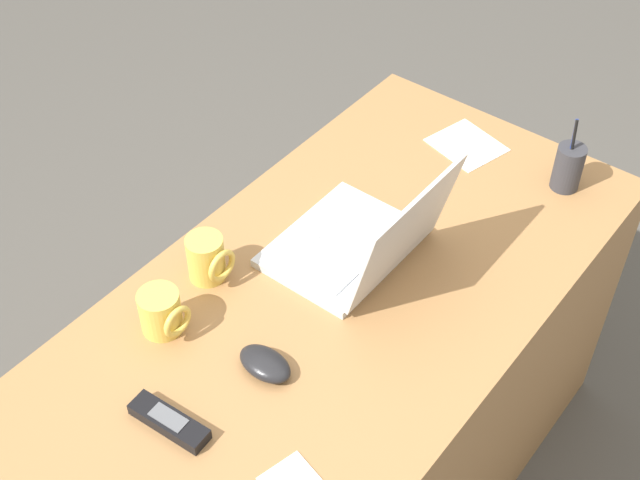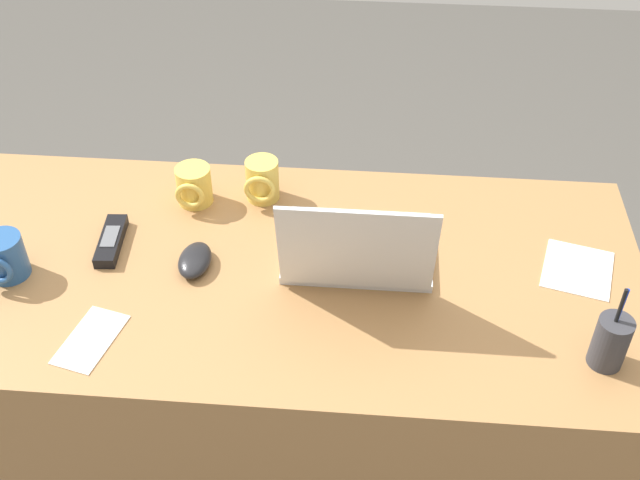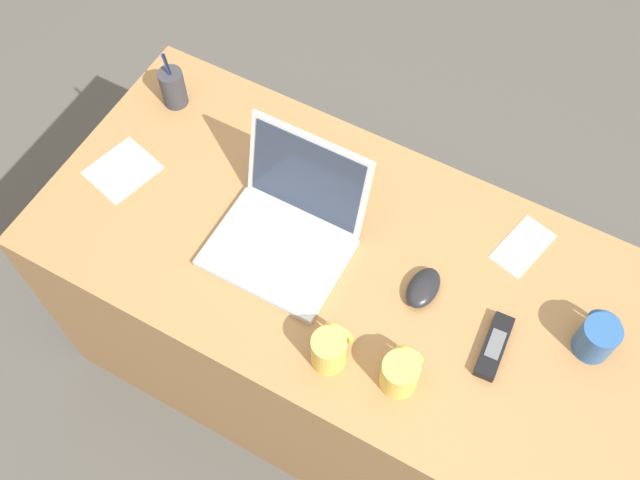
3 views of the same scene
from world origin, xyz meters
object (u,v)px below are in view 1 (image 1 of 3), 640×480
Objects in this scene: coffee_mug_tall at (162,312)px; cordless_phone at (169,422)px; laptop at (363,242)px; pen_holder at (568,167)px; coffee_mug_spare at (207,259)px; computer_mouse at (265,364)px.

coffee_mug_tall is 0.59× the size of cordless_phone.
coffee_mug_tall is (0.38, -0.19, -0.01)m from laptop.
coffee_mug_tall is 0.51× the size of pen_holder.
pen_holder is at bearing 147.89° from coffee_mug_spare.
coffee_mug_spare reaches higher than coffee_mug_tall.
laptop reaches higher than coffee_mug_tall.
coffee_mug_tall reaches higher than cordless_phone.
pen_holder is at bearing 166.20° from cordless_phone.
pen_holder reaches higher than coffee_mug_tall.
cordless_phone is at bearing -13.80° from pen_holder.
coffee_mug_tall is at bearing -25.78° from pen_holder.
laptop is 1.72× the size of pen_holder.
cordless_phone is (0.53, -0.02, -0.04)m from laptop.
cordless_phone is at bearing -2.58° from laptop.
cordless_phone is 0.86× the size of pen_holder.
laptop is 0.31m from coffee_mug_spare.
pen_holder is (-0.85, 0.41, 0.01)m from coffee_mug_tall.
coffee_mug_spare reaches higher than cordless_phone.
coffee_mug_spare is (-0.11, -0.24, 0.03)m from computer_mouse.
pen_holder is (-0.47, 0.22, 0.00)m from laptop.
computer_mouse is at bearing -13.53° from pen_holder.
pen_holder is at bearing 154.22° from coffee_mug_tall.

